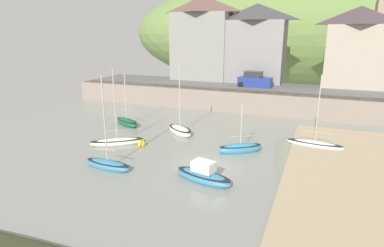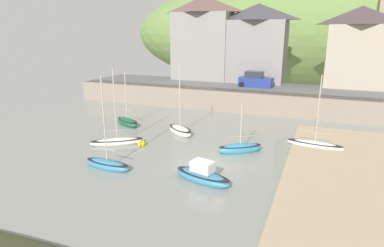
# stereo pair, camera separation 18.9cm
# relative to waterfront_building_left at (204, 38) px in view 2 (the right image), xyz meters

# --- Properties ---
(quay_seawall) EXTENTS (48.00, 9.40, 2.40)m
(quay_seawall) POSITION_rel_waterfront_building_left_xyz_m (9.67, -7.70, -6.90)
(quay_seawall) COLOR gray
(quay_seawall) RESTS_ON ground
(hillside_backdrop) EXTENTS (80.00, 44.00, 24.68)m
(hillside_backdrop) POSITION_rel_waterfront_building_left_xyz_m (13.68, 30.00, 0.39)
(hillside_backdrop) COLOR olive
(hillside_backdrop) RESTS_ON ground
(waterfront_building_left) EXTENTS (8.33, 5.68, 11.54)m
(waterfront_building_left) POSITION_rel_waterfront_building_left_xyz_m (0.00, 0.00, 0.00)
(waterfront_building_left) COLOR gray
(waterfront_building_left) RESTS_ON ground
(waterfront_building_centre) EXTENTS (7.96, 5.28, 10.27)m
(waterfront_building_centre) POSITION_rel_waterfront_building_left_xyz_m (7.69, 0.00, -0.63)
(waterfront_building_centre) COLOR gray
(waterfront_building_centre) RESTS_ON ground
(waterfront_building_right) EXTENTS (7.30, 5.03, 9.65)m
(waterfront_building_right) POSITION_rel_waterfront_building_left_xyz_m (19.99, 0.00, -0.94)
(waterfront_building_right) COLOR #A89A86
(waterfront_building_right) RESTS_ON ground
(dinghy_open_wooden) EXTENTS (3.53, 3.14, 6.84)m
(dinghy_open_wooden) POSITION_rel_waterfront_building_left_xyz_m (4.72, -18.92, -7.94)
(dinghy_open_wooden) COLOR silver
(dinghy_open_wooden) RESTS_ON ground
(sailboat_tall_mast) EXTENTS (4.26, 3.43, 6.47)m
(sailboat_tall_mast) POSITION_rel_waterfront_building_left_xyz_m (1.05, -23.63, -8.00)
(sailboat_tall_mast) COLOR silver
(sailboat_tall_mast) RESTS_ON ground
(sailboat_far_left) EXTENTS (4.13, 2.17, 1.52)m
(sailboat_far_left) POSITION_rel_waterfront_building_left_xyz_m (10.11, -27.48, -7.88)
(sailboat_far_left) COLOR teal
(sailboat_far_left) RESTS_ON ground
(sailboat_blue_trim) EXTENTS (3.48, 2.85, 4.09)m
(sailboat_blue_trim) POSITION_rel_waterfront_building_left_xyz_m (11.06, -21.58, -7.95)
(sailboat_blue_trim) COLOR teal
(sailboat_blue_trim) RESTS_ON ground
(motorboat_with_cabin) EXTENTS (3.50, 2.54, 5.45)m
(motorboat_with_cabin) POSITION_rel_waterfront_building_left_xyz_m (-1.38, -18.34, -7.94)
(motorboat_with_cabin) COLOR #165832
(motorboat_with_cabin) RESTS_ON ground
(fishing_boat_green) EXTENTS (3.63, 1.25, 6.58)m
(fishing_boat_green) POSITION_rel_waterfront_building_left_xyz_m (3.31, -28.07, -7.96)
(fishing_boat_green) COLOR teal
(fishing_boat_green) RESTS_ON ground
(sailboat_nearest_shore) EXTENTS (4.54, 1.56, 6.04)m
(sailboat_nearest_shore) POSITION_rel_waterfront_building_left_xyz_m (16.42, -18.08, -8.02)
(sailboat_nearest_shore) COLOR white
(sailboat_nearest_shore) RESTS_ON ground
(parked_car_near_slipway) EXTENTS (4.21, 1.97, 1.95)m
(parked_car_near_slipway) POSITION_rel_waterfront_building_left_xyz_m (8.64, -4.50, -5.05)
(parked_car_near_slipway) COLOR navy
(parked_car_near_slipway) RESTS_ON ground
(mooring_buoy) EXTENTS (0.64, 0.64, 0.64)m
(mooring_buoy) POSITION_rel_waterfront_building_left_xyz_m (3.15, -23.23, -8.06)
(mooring_buoy) COLOR yellow
(mooring_buoy) RESTS_ON ground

